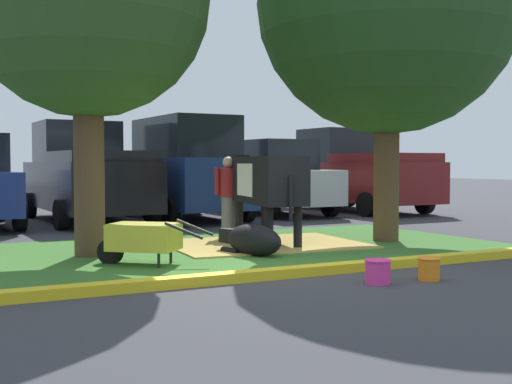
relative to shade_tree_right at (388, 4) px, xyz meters
The scene contains 15 objects.
ground_plane 5.53m from the shade_tree_right, 146.84° to the right, with size 80.00×80.00×0.00m, color #38383D.
grass_island 4.91m from the shade_tree_right, behind, with size 8.36×4.94×0.02m, color #386B28.
curb_yellow 5.43m from the shade_tree_right, 136.95° to the right, with size 9.56×0.24×0.12m, color yellow.
hay_bedding 4.74m from the shade_tree_right, 167.75° to the left, with size 3.20×2.40×0.04m, color tan.
shade_tree_right is the anchor object (origin of this frame).
cow_holstein 3.78m from the shade_tree_right, 158.83° to the left, with size 1.10×3.11×1.55m.
calf_lying 4.95m from the shade_tree_right, behind, with size 0.72×1.33×0.48m.
person_handler 4.44m from the shade_tree_right, 141.33° to the left, with size 0.53×0.34×1.52m.
wheelbarrow 6.10m from the shade_tree_right, behind, with size 1.39×1.31×0.63m.
bucket_pink 5.86m from the shade_tree_right, 129.70° to the right, with size 0.32×0.32×0.28m.
bucket_orange 5.64m from the shade_tree_right, 121.06° to the right, with size 0.28×0.28×0.27m.
pickup_truck_black 8.22m from the shade_tree_right, 119.38° to the left, with size 2.30×5.44×2.42m.
suv_black 6.97m from the shade_tree_right, 102.70° to the left, with size 2.19×4.64×2.52m.
sedan_silver 7.38m from the shade_tree_right, 78.59° to the left, with size 2.09×4.43×2.02m.
pickup_truck_maroon 8.27m from the shade_tree_right, 58.28° to the left, with size 2.30×5.44×2.42m.
Camera 1 is at (-4.51, -7.48, 1.40)m, focal length 47.06 mm.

